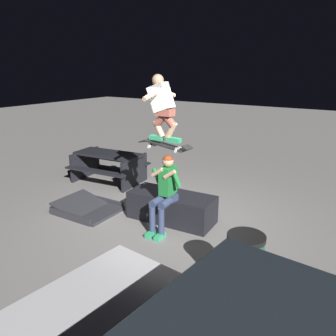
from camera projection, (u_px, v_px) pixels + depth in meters
ground_plane at (170, 221)px, 6.37m from camera, size 40.00×40.00×0.00m
ledge_box_main at (172, 207)px, 6.33m from camera, size 1.67×0.77×0.53m
person_sitting_on_ledge at (165, 189)px, 5.82m from camera, size 0.59×0.76×1.37m
skateboard at (165, 145)px, 5.78m from camera, size 1.02×0.22×0.14m
skater_airborne at (162, 105)px, 5.61m from camera, size 0.62×0.89×1.12m
kicker_ramp at (87, 209)px, 6.77m from camera, size 1.22×1.00×0.31m
picnic_table_back at (109, 162)px, 8.44m from camera, size 1.83×1.50×0.75m
trash_bin at (244, 266)px, 4.17m from camera, size 0.47×0.47×0.86m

